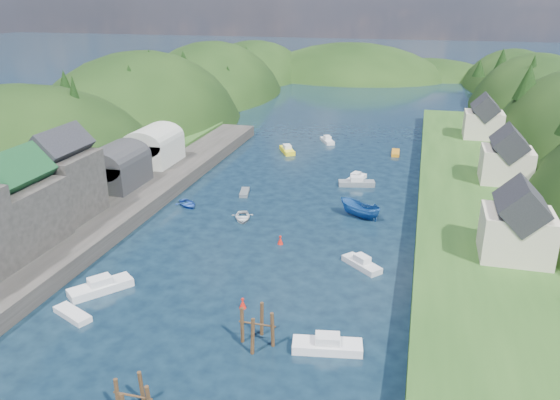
# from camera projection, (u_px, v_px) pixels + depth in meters

# --- Properties ---
(ground) EXTENTS (600.00, 600.00, 0.00)m
(ground) POSITION_uv_depth(u_px,v_px,m) (313.00, 177.00, 90.17)
(ground) COLOR black
(ground) RESTS_ON ground
(hillside_left) EXTENTS (44.00, 245.56, 52.00)m
(hillside_left) POSITION_uv_depth(u_px,v_px,m) (143.00, 162.00, 126.25)
(hillside_left) COLOR black
(hillside_left) RESTS_ON ground
(far_hills) EXTENTS (103.00, 68.00, 44.00)m
(far_hills) POSITION_uv_depth(u_px,v_px,m) (380.00, 105.00, 205.93)
(far_hills) COLOR black
(far_hills) RESTS_ON ground
(hill_trees) EXTENTS (92.12, 144.72, 11.97)m
(hill_trees) POSITION_uv_depth(u_px,v_px,m) (336.00, 94.00, 100.44)
(hill_trees) COLOR black
(hill_trees) RESTS_ON ground
(quay_left) EXTENTS (12.00, 110.00, 2.00)m
(quay_left) POSITION_uv_depth(u_px,v_px,m) (79.00, 227.00, 68.32)
(quay_left) COLOR #2D2B28
(quay_left) RESTS_ON ground
(terrace_left_grass) EXTENTS (12.00, 110.00, 2.50)m
(terrace_left_grass) POSITION_uv_depth(u_px,v_px,m) (31.00, 220.00, 69.88)
(terrace_left_grass) COLOR #234719
(terrace_left_grass) RESTS_ON ground
(boat_sheds) EXTENTS (7.00, 21.00, 7.50)m
(boat_sheds) POSITION_uv_depth(u_px,v_px,m) (136.00, 153.00, 84.48)
(boat_sheds) COLOR #2D2D30
(boat_sheds) RESTS_ON quay_left
(terrace_right) EXTENTS (16.00, 120.00, 2.40)m
(terrace_right) POSITION_uv_depth(u_px,v_px,m) (478.00, 205.00, 74.80)
(terrace_right) COLOR #234719
(terrace_right) RESTS_ON ground
(right_bank_cottages) EXTENTS (9.00, 59.24, 8.41)m
(right_bank_cottages) POSITION_uv_depth(u_px,v_px,m) (499.00, 158.00, 79.99)
(right_bank_cottages) COLOR beige
(right_bank_cottages) RESTS_ON terrace_right
(piling_cluster_far) EXTENTS (3.26, 3.04, 3.92)m
(piling_cluster_far) POSITION_uv_depth(u_px,v_px,m) (257.00, 330.00, 46.73)
(piling_cluster_far) COLOR #382314
(piling_cluster_far) RESTS_ON ground
(channel_buoy_near) EXTENTS (0.70, 0.70, 1.10)m
(channel_buoy_near) POSITION_uv_depth(u_px,v_px,m) (243.00, 304.00, 52.43)
(channel_buoy_near) COLOR #B8180E
(channel_buoy_near) RESTS_ON ground
(channel_buoy_far) EXTENTS (0.70, 0.70, 1.10)m
(channel_buoy_far) POSITION_uv_depth(u_px,v_px,m) (280.00, 240.00, 65.88)
(channel_buoy_far) COLOR #B8180E
(channel_buoy_far) RESTS_ON ground
(moored_boats) EXTENTS (33.12, 86.38, 2.39)m
(moored_boats) POSITION_uv_depth(u_px,v_px,m) (266.00, 225.00, 69.96)
(moored_boats) COLOR silver
(moored_boats) RESTS_ON ground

